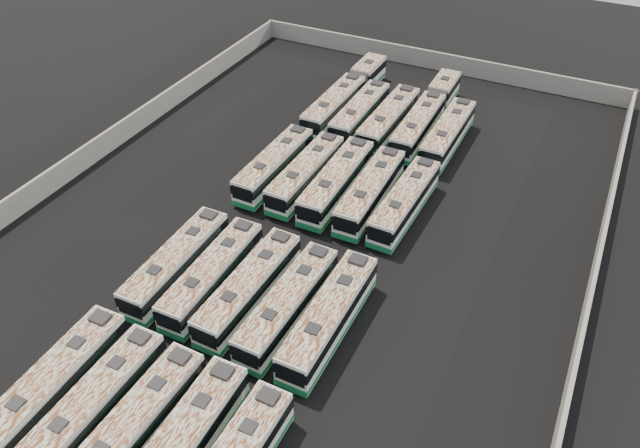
{
  "coord_description": "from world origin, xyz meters",
  "views": [
    {
      "loc": [
        19.02,
        -32.68,
        32.65
      ],
      "look_at": [
        1.96,
        1.77,
        1.6
      ],
      "focal_mm": 35.0,
      "sensor_mm": 36.0,
      "label": 1
    }
  ],
  "objects_px": {
    "bus_midfront_far_right": "(329,317)",
    "bus_midback_left": "(306,174)",
    "bus_midback_center": "(337,182)",
    "bus_midback_far_right": "(405,202)",
    "bus_midfront_left": "(212,275)",
    "bus_back_left": "(360,113)",
    "bus_front_left": "(94,406)",
    "bus_back_far_left": "(346,94)",
    "bus_back_right": "(427,113)",
    "bus_midfront_far_left": "(177,263)",
    "bus_midfront_center": "(249,288)",
    "bus_back_far_right": "(448,134)",
    "bus_midback_right": "(370,192)",
    "bus_front_far_left": "(54,386)",
    "bus_back_center": "(389,120)",
    "bus_midback_far_left": "(274,165)",
    "bus_midfront_right": "(288,305)",
    "bus_front_center": "(134,428)"
  },
  "relations": [
    {
      "from": "bus_front_far_left",
      "to": "bus_back_right",
      "type": "distance_m",
      "value": 42.96
    },
    {
      "from": "bus_midback_far_right",
      "to": "bus_back_right",
      "type": "bearing_deg",
      "value": 103.43
    },
    {
      "from": "bus_midback_center",
      "to": "bus_back_far_left",
      "type": "distance_m",
      "value": 16.38
    },
    {
      "from": "bus_midback_far_right",
      "to": "bus_back_far_left",
      "type": "distance_m",
      "value": 19.62
    },
    {
      "from": "bus_front_left",
      "to": "bus_back_left",
      "type": "height_order",
      "value": "bus_front_left"
    },
    {
      "from": "bus_midback_left",
      "to": "bus_back_far_right",
      "type": "bearing_deg",
      "value": 53.6
    },
    {
      "from": "bus_front_far_left",
      "to": "bus_back_left",
      "type": "distance_m",
      "value": 39.06
    },
    {
      "from": "bus_midback_center",
      "to": "bus_back_left",
      "type": "relative_size",
      "value": 1.05
    },
    {
      "from": "bus_midfront_far_left",
      "to": "bus_midback_far_right",
      "type": "bearing_deg",
      "value": 48.6
    },
    {
      "from": "bus_front_left",
      "to": "bus_back_right",
      "type": "height_order",
      "value": "bus_front_left"
    },
    {
      "from": "bus_midback_center",
      "to": "bus_back_right",
      "type": "distance_m",
      "value": 15.47
    },
    {
      "from": "bus_front_left",
      "to": "bus_midback_left",
      "type": "bearing_deg",
      "value": 89.91
    },
    {
      "from": "bus_back_far_left",
      "to": "bus_back_far_right",
      "type": "height_order",
      "value": "bus_back_far_left"
    },
    {
      "from": "bus_front_center",
      "to": "bus_back_far_left",
      "type": "bearing_deg",
      "value": 99.22
    },
    {
      "from": "bus_back_left",
      "to": "bus_back_center",
      "type": "xyz_separation_m",
      "value": [
        3.17,
        -0.06,
        0.06
      ]
    },
    {
      "from": "bus_midfront_left",
      "to": "bus_midback_far_left",
      "type": "distance_m",
      "value": 14.73
    },
    {
      "from": "bus_midfront_far_left",
      "to": "bus_midback_center",
      "type": "bearing_deg",
      "value": 66.21
    },
    {
      "from": "bus_midback_right",
      "to": "bus_front_far_left",
      "type": "bearing_deg",
      "value": -110.33
    },
    {
      "from": "bus_back_left",
      "to": "bus_back_right",
      "type": "xyz_separation_m",
      "value": [
        6.15,
        3.02,
        -0.0
      ]
    },
    {
      "from": "bus_back_far_left",
      "to": "bus_back_right",
      "type": "distance_m",
      "value": 9.11
    },
    {
      "from": "bus_front_far_left",
      "to": "bus_midfront_right",
      "type": "xyz_separation_m",
      "value": [
        9.41,
        12.12,
        -0.04
      ]
    },
    {
      "from": "bus_midfront_far_left",
      "to": "bus_midfront_far_right",
      "type": "distance_m",
      "value": 12.42
    },
    {
      "from": "bus_front_left",
      "to": "bus_midfront_center",
      "type": "height_order",
      "value": "bus_midfront_center"
    },
    {
      "from": "bus_midfront_left",
      "to": "bus_midback_far_right",
      "type": "height_order",
      "value": "bus_midback_far_right"
    },
    {
      "from": "bus_midback_right",
      "to": "bus_back_far_right",
      "type": "bearing_deg",
      "value": 74.81
    },
    {
      "from": "bus_back_left",
      "to": "bus_midback_left",
      "type": "bearing_deg",
      "value": -89.75
    },
    {
      "from": "bus_midback_right",
      "to": "bus_back_far_right",
      "type": "relative_size",
      "value": 1.01
    },
    {
      "from": "bus_midfront_center",
      "to": "bus_midfront_right",
      "type": "relative_size",
      "value": 1.0
    },
    {
      "from": "bus_front_far_left",
      "to": "bus_midfront_far_right",
      "type": "distance_m",
      "value": 17.51
    },
    {
      "from": "bus_midfront_left",
      "to": "bus_midback_left",
      "type": "xyz_separation_m",
      "value": [
        0.11,
        14.47,
        0.01
      ]
    },
    {
      "from": "bus_front_far_left",
      "to": "bus_back_center",
      "type": "relative_size",
      "value": 1.0
    },
    {
      "from": "bus_midfront_left",
      "to": "bus_back_left",
      "type": "xyz_separation_m",
      "value": [
        0.01,
        26.62,
        -0.0
      ]
    },
    {
      "from": "bus_back_center",
      "to": "bus_back_far_right",
      "type": "height_order",
      "value": "bus_back_center"
    },
    {
      "from": "bus_midback_right",
      "to": "bus_back_left",
      "type": "bearing_deg",
      "value": 116.13
    },
    {
      "from": "bus_front_left",
      "to": "bus_back_far_left",
      "type": "relative_size",
      "value": 0.64
    },
    {
      "from": "bus_midback_center",
      "to": "bus_midback_far_right",
      "type": "height_order",
      "value": "bus_midback_center"
    },
    {
      "from": "bus_front_left",
      "to": "bus_midback_center",
      "type": "bearing_deg",
      "value": 83.53
    },
    {
      "from": "bus_front_left",
      "to": "bus_midfront_center",
      "type": "relative_size",
      "value": 0.99
    },
    {
      "from": "bus_midfront_far_left",
      "to": "bus_back_center",
      "type": "xyz_separation_m",
      "value": [
        6.25,
        26.68,
        0.05
      ]
    },
    {
      "from": "bus_back_far_left",
      "to": "bus_back_left",
      "type": "xyz_separation_m",
      "value": [
        2.96,
        -3.08,
        -0.02
      ]
    },
    {
      "from": "bus_midfront_far_right",
      "to": "bus_midback_center",
      "type": "bearing_deg",
      "value": 113.25
    },
    {
      "from": "bus_midfront_far_right",
      "to": "bus_back_center",
      "type": "bearing_deg",
      "value": 102.96
    },
    {
      "from": "bus_front_far_left",
      "to": "bus_back_right",
      "type": "bearing_deg",
      "value": 76.25
    },
    {
      "from": "bus_midfront_far_right",
      "to": "bus_midback_left",
      "type": "relative_size",
      "value": 1.03
    },
    {
      "from": "bus_midfront_right",
      "to": "bus_back_right",
      "type": "relative_size",
      "value": 0.65
    },
    {
      "from": "bus_front_center",
      "to": "bus_midback_far_right",
      "type": "relative_size",
      "value": 1.01
    },
    {
      "from": "bus_midback_far_left",
      "to": "bus_back_left",
      "type": "height_order",
      "value": "bus_midback_far_left"
    },
    {
      "from": "bus_midfront_center",
      "to": "bus_midback_center",
      "type": "bearing_deg",
      "value": 91.19
    },
    {
      "from": "bus_midfront_center",
      "to": "bus_back_far_right",
      "type": "relative_size",
      "value": 1.0
    },
    {
      "from": "bus_back_center",
      "to": "bus_midfront_far_right",
      "type": "bearing_deg",
      "value": -75.84
    }
  ]
}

